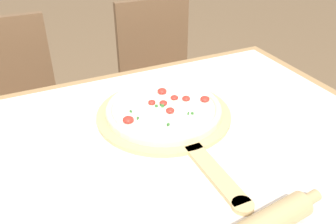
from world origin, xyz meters
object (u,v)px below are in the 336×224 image
object	(u,v)px
chair_left	(16,106)
chair_right	(160,76)
pizza_peel	(167,118)
pizza	(164,109)

from	to	relation	value
chair_left	chair_right	distance (m)	0.70
pizza_peel	chair_left	bearing A→B (deg)	120.31
pizza_peel	chair_right	xyz separation A→B (m)	(0.29, 0.71, -0.24)
pizza	chair_left	distance (m)	0.84
pizza_peel	chair_left	distance (m)	0.85
pizza	chair_left	size ratio (longest dim) A/B	0.40
chair_right	pizza	bearing A→B (deg)	-111.89
chair_left	chair_right	bearing A→B (deg)	1.41
pizza_peel	chair_left	size ratio (longest dim) A/B	0.72
pizza_peel	chair_right	bearing A→B (deg)	67.60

